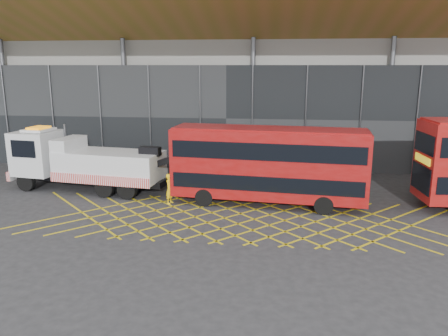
# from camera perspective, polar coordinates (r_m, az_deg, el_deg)

# --- Properties ---
(ground_plane) EXTENTS (120.00, 120.00, 0.00)m
(ground_plane) POSITION_cam_1_polar(r_m,az_deg,el_deg) (24.05, -7.58, -6.19)
(ground_plane) COLOR #262729
(road_markings) EXTENTS (24.76, 7.16, 0.01)m
(road_markings) POSITION_cam_1_polar(r_m,az_deg,el_deg) (23.41, 2.01, -6.62)
(road_markings) COLOR gold
(road_markings) RESTS_ON ground_plane
(construction_building) EXTENTS (55.00, 23.97, 18.00)m
(construction_building) POSITION_cam_1_polar(r_m,az_deg,el_deg) (40.55, 1.35, 14.65)
(construction_building) COLOR gray
(construction_building) RESTS_ON ground_plane
(recovery_truck) EXTENTS (11.93, 4.21, 4.13)m
(recovery_truck) POSITION_cam_1_polar(r_m,az_deg,el_deg) (29.70, -18.09, 0.82)
(recovery_truck) COLOR black
(recovery_truck) RESTS_ON ground_plane
(bus_towed) EXTENTS (11.31, 3.68, 4.52)m
(bus_towed) POSITION_cam_1_polar(r_m,az_deg,el_deg) (25.21, 5.76, 0.69)
(bus_towed) COLOR maroon
(bus_towed) RESTS_ON ground_plane
(worker) EXTENTS (0.57, 0.74, 1.80)m
(worker) POSITION_cam_1_polar(r_m,az_deg,el_deg) (25.87, -7.09, -2.70)
(worker) COLOR yellow
(worker) RESTS_ON ground_plane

